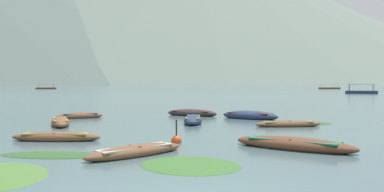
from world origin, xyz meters
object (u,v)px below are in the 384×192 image
rowboat_5 (192,113)px  ferry_2 (329,88)px  rowboat_8 (294,144)px  rowboat_1 (56,137)px  rowboat_7 (250,116)px  rowboat_6 (135,151)px  rowboat_3 (60,122)px  mooring_buoy (176,140)px  rowboat_0 (193,120)px  rowboat_4 (80,116)px  ferry_0 (46,88)px  ferry_1 (361,92)px  rowboat_2 (288,124)px

rowboat_5 → ferry_2: (71.58, 149.02, 0.25)m
rowboat_8 → ferry_2: (68.58, 163.96, 0.27)m
rowboat_1 → rowboat_7: bearing=43.8°
rowboat_6 → ferry_2: 180.91m
rowboat_3 → mooring_buoy: mooring_buoy is taller
rowboat_0 → mooring_buoy: bearing=-97.8°
mooring_buoy → rowboat_5: bearing=84.6°
rowboat_4 → ferry_2: size_ratio=0.32×
rowboat_5 → mooring_buoy: (-1.26, -13.27, -0.09)m
ferry_0 → mooring_buoy: bearing=-70.6°
rowboat_1 → rowboat_4: (-1.55, 10.70, 0.01)m
ferry_1 → ferry_2: 89.65m
rowboat_3 → rowboat_7: (11.70, 3.48, 0.03)m
ferry_0 → rowboat_5: bearing=-68.6°
rowboat_4 → ferry_2: 170.35m
rowboat_6 → ferry_0: size_ratio=0.38×
rowboat_3 → rowboat_7: rowboat_7 is taller
rowboat_8 → ferry_0: 180.09m
rowboat_6 → rowboat_7: bearing=64.0°
ferry_2 → mooring_buoy: bearing=-114.2°
rowboat_0 → rowboat_3: size_ratio=0.88×
rowboat_1 → rowboat_7: (10.11, 9.68, 0.06)m
ferry_0 → mooring_buoy: (58.83, -167.00, -0.35)m
rowboat_1 → rowboat_5: (6.28, 12.40, 0.04)m
rowboat_1 → ferry_1: 91.34m
rowboat_3 → ferry_2: bearing=62.9°
rowboat_2 → rowboat_8: bearing=-105.3°
rowboat_0 → rowboat_1: bearing=-131.5°
rowboat_2 → ferry_1: bearing=61.0°
rowboat_2 → rowboat_7: 4.98m
rowboat_4 → rowboat_0: bearing=-26.6°
rowboat_0 → rowboat_5: 5.52m
rowboat_1 → rowboat_2: rowboat_1 is taller
rowboat_2 → rowboat_7: bearing=103.8°
rowboat_2 → rowboat_8: (-2.02, -7.39, 0.03)m
rowboat_2 → ferry_2: bearing=67.0°
rowboat_1 → mooring_buoy: 5.10m
ferry_0 → rowboat_6: bearing=-71.3°
ferry_1 → rowboat_6: bearing=-120.6°
rowboat_2 → rowboat_7: (-1.19, 4.83, 0.07)m
rowboat_7 → ferry_0: (-63.92, 156.45, 0.23)m
rowboat_3 → mooring_buoy: 9.68m
ferry_2 → mooring_buoy: (-72.84, -162.29, -0.34)m
ferry_2 → rowboat_2: bearing=-113.0°
rowboat_4 → rowboat_5: (7.83, 1.69, 0.03)m
rowboat_3 → ferry_2: (79.46, 155.22, 0.26)m
rowboat_1 → ferry_2: ferry_2 is taller
ferry_0 → ferry_2: (131.67, -4.71, -0.00)m
rowboat_0 → rowboat_1: rowboat_0 is taller
rowboat_7 → rowboat_1: bearing=-136.2°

